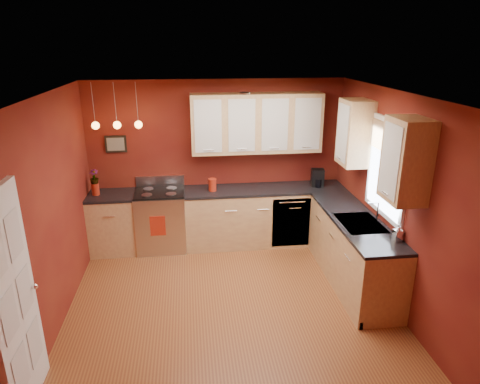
{
  "coord_description": "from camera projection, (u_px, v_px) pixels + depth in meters",
  "views": [
    {
      "loc": [
        -0.44,
        -4.5,
        3.14
      ],
      "look_at": [
        0.23,
        1.0,
        1.17
      ],
      "focal_mm": 32.0,
      "sensor_mm": 36.0,
      "label": 1
    }
  ],
  "objects": [
    {
      "name": "counter_back_left",
      "position": [
        111.0,
        195.0,
        6.5
      ],
      "size": [
        0.7,
        0.62,
        0.04
      ],
      "primitive_type": "cube",
      "color": "black",
      "rests_on": "base_cabinets_back_left"
    },
    {
      "name": "window",
      "position": [
        387.0,
        166.0,
        5.25
      ],
      "size": [
        0.06,
        1.02,
        1.22
      ],
      "color": "white",
      "rests_on": "wall_right"
    },
    {
      "name": "coffee_maker",
      "position": [
        318.0,
        178.0,
        6.81
      ],
      "size": [
        0.21,
        0.21,
        0.28
      ],
      "rotation": [
        0.0,
        0.0,
        -0.14
      ],
      "color": "black",
      "rests_on": "counter_back_right"
    },
    {
      "name": "base_cabinets_back_left",
      "position": [
        114.0,
        224.0,
        6.65
      ],
      "size": [
        0.7,
        0.6,
        0.9
      ],
      "primitive_type": "cube",
      "color": "tan",
      "rests_on": "floor"
    },
    {
      "name": "upper_cabinets_right",
      "position": [
        377.0,
        145.0,
        5.17
      ],
      "size": [
        0.35,
        1.95,
        0.9
      ],
      "primitive_type": "cube",
      "color": "tan",
      "rests_on": "wall_right"
    },
    {
      "name": "gas_range",
      "position": [
        161.0,
        220.0,
        6.73
      ],
      "size": [
        0.76,
        0.64,
        1.11
      ],
      "color": "silver",
      "rests_on": "floor"
    },
    {
      "name": "ceiling",
      "position": [
        230.0,
        96.0,
        4.44
      ],
      "size": [
        4.0,
        4.2,
        0.02
      ],
      "primitive_type": "cube",
      "color": "white",
      "rests_on": "wall_back"
    },
    {
      "name": "base_cabinets_back_right",
      "position": [
        264.0,
        216.0,
        6.93
      ],
      "size": [
        2.54,
        0.6,
        0.9
      ],
      "primitive_type": "cube",
      "color": "tan",
      "rests_on": "floor"
    },
    {
      "name": "wall_back",
      "position": [
        217.0,
        162.0,
        6.84
      ],
      "size": [
        4.0,
        0.02,
        2.6
      ],
      "primitive_type": "cube",
      "color": "maroon",
      "rests_on": "floor"
    },
    {
      "name": "floor",
      "position": [
        231.0,
        308.0,
        5.31
      ],
      "size": [
        4.2,
        4.2,
        0.0
      ],
      "primitive_type": "plane",
      "color": "#93582A",
      "rests_on": "ground"
    },
    {
      "name": "wall_picture",
      "position": [
        116.0,
        144.0,
        6.53
      ],
      "size": [
        0.32,
        0.03,
        0.26
      ],
      "primitive_type": "cube",
      "color": "black",
      "rests_on": "wall_back"
    },
    {
      "name": "dish_towel",
      "position": [
        158.0,
        226.0,
        6.4
      ],
      "size": [
        0.23,
        0.02,
        0.31
      ],
      "primitive_type": "cube",
      "color": "#A32411",
      "rests_on": "gas_range"
    },
    {
      "name": "pendant_lights",
      "position": [
        117.0,
        125.0,
        6.11
      ],
      "size": [
        0.71,
        0.11,
        0.66
      ],
      "color": "gray",
      "rests_on": "ceiling"
    },
    {
      "name": "base_cabinets_right",
      "position": [
        353.0,
        252.0,
        5.77
      ],
      "size": [
        0.6,
        2.1,
        0.9
      ],
      "primitive_type": "cube",
      "color": "tan",
      "rests_on": "floor"
    },
    {
      "name": "wall_right",
      "position": [
        397.0,
        204.0,
        5.1
      ],
      "size": [
        0.02,
        4.2,
        2.6
      ],
      "primitive_type": "cube",
      "color": "maroon",
      "rests_on": "floor"
    },
    {
      "name": "counter_right",
      "position": [
        356.0,
        220.0,
        5.62
      ],
      "size": [
        0.62,
        2.1,
        0.04
      ],
      "primitive_type": "cube",
      "color": "black",
      "rests_on": "base_cabinets_right"
    },
    {
      "name": "flowers",
      "position": [
        94.0,
        177.0,
        6.37
      ],
      "size": [
        0.13,
        0.13,
        0.24
      ],
      "primitive_type": "imported",
      "rotation": [
        0.0,
        0.0,
        0.01
      ],
      "color": "#A32411",
      "rests_on": "red_vase"
    },
    {
      "name": "red_vase",
      "position": [
        95.0,
        189.0,
        6.44
      ],
      "size": [
        0.11,
        0.11,
        0.18
      ],
      "primitive_type": "cylinder",
      "color": "#A32411",
      "rests_on": "counter_back_left"
    },
    {
      "name": "dishwasher_front",
      "position": [
        291.0,
        222.0,
        6.7
      ],
      "size": [
        0.6,
        0.02,
        0.8
      ],
      "primitive_type": "cube",
      "color": "silver",
      "rests_on": "base_cabinets_back_right"
    },
    {
      "name": "upper_cabinets_back",
      "position": [
        257.0,
        123.0,
        6.53
      ],
      "size": [
        2.0,
        0.35,
        0.9
      ],
      "primitive_type": "cube",
      "color": "tan",
      "rests_on": "wall_back"
    },
    {
      "name": "door_left_wall",
      "position": [
        14.0,
        305.0,
        3.62
      ],
      "size": [
        0.12,
        0.82,
        2.05
      ],
      "color": "white",
      "rests_on": "floor"
    },
    {
      "name": "sink",
      "position": [
        360.0,
        225.0,
        5.48
      ],
      "size": [
        0.5,
        0.7,
        0.33
      ],
      "color": "gray",
      "rests_on": "counter_right"
    },
    {
      "name": "soap_pump",
      "position": [
        398.0,
        233.0,
        4.95
      ],
      "size": [
        0.1,
        0.1,
        0.2
      ],
      "primitive_type": "imported",
      "rotation": [
        0.0,
        0.0,
        0.11
      ],
      "color": "white",
      "rests_on": "counter_right"
    },
    {
      "name": "wall_left",
      "position": [
        48.0,
        220.0,
        4.65
      ],
      "size": [
        0.02,
        4.2,
        2.6
      ],
      "primitive_type": "cube",
      "color": "maroon",
      "rests_on": "floor"
    },
    {
      "name": "wall_front",
      "position": [
        261.0,
        327.0,
        2.91
      ],
      "size": [
        4.0,
        0.02,
        2.6
      ],
      "primitive_type": "cube",
      "color": "maroon",
      "rests_on": "floor"
    },
    {
      "name": "counter_back_right",
      "position": [
        265.0,
        189.0,
        6.77
      ],
      "size": [
        2.54,
        0.62,
        0.04
      ],
      "primitive_type": "cube",
      "color": "black",
      "rests_on": "base_cabinets_back_right"
    },
    {
      "name": "red_canister",
      "position": [
        212.0,
        185.0,
        6.61
      ],
      "size": [
        0.13,
        0.13,
        0.19
      ],
      "color": "#A32411",
      "rests_on": "counter_back_right"
    }
  ]
}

